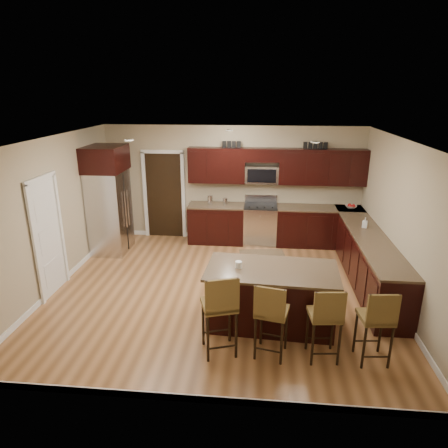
# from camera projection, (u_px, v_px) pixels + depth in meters

# --- Properties ---
(floor) EXTENTS (6.00, 6.00, 0.00)m
(floor) POSITION_uv_depth(u_px,v_px,m) (221.00, 290.00, 7.24)
(floor) COLOR #A06C3F
(floor) RESTS_ON ground
(ceiling) EXTENTS (6.00, 6.00, 0.00)m
(ceiling) POSITION_uv_depth(u_px,v_px,m) (220.00, 140.00, 6.38)
(ceiling) COLOR silver
(ceiling) RESTS_ON wall_back
(wall_back) EXTENTS (6.00, 0.00, 6.00)m
(wall_back) POSITION_uv_depth(u_px,v_px,m) (232.00, 184.00, 9.40)
(wall_back) COLOR tan
(wall_back) RESTS_ON floor
(wall_left) EXTENTS (0.00, 5.50, 5.50)m
(wall_left) POSITION_uv_depth(u_px,v_px,m) (53.00, 215.00, 7.08)
(wall_left) COLOR tan
(wall_left) RESTS_ON floor
(wall_right) EXTENTS (0.00, 5.50, 5.50)m
(wall_right) POSITION_uv_depth(u_px,v_px,m) (402.00, 225.00, 6.54)
(wall_right) COLOR tan
(wall_right) RESTS_ON floor
(base_cabinets) EXTENTS (4.02, 3.96, 0.92)m
(base_cabinets) POSITION_uv_depth(u_px,v_px,m) (319.00, 242.00, 8.29)
(base_cabinets) COLOR black
(base_cabinets) RESTS_ON floor
(upper_cabinets) EXTENTS (4.00, 0.33, 0.80)m
(upper_cabinets) POSITION_uv_depth(u_px,v_px,m) (278.00, 165.00, 9.00)
(upper_cabinets) COLOR black
(upper_cabinets) RESTS_ON wall_back
(range) EXTENTS (0.76, 0.64, 1.11)m
(range) POSITION_uv_depth(u_px,v_px,m) (260.00, 224.00, 9.34)
(range) COLOR silver
(range) RESTS_ON floor
(microwave) EXTENTS (0.76, 0.31, 0.40)m
(microwave) POSITION_uv_depth(u_px,v_px,m) (262.00, 174.00, 9.12)
(microwave) COLOR silver
(microwave) RESTS_ON upper_cabinets
(doorway) EXTENTS (0.85, 0.03, 2.06)m
(doorway) POSITION_uv_depth(u_px,v_px,m) (164.00, 196.00, 9.64)
(doorway) COLOR black
(doorway) RESTS_ON floor
(pantry_door) EXTENTS (0.03, 0.80, 2.04)m
(pantry_door) POSITION_uv_depth(u_px,v_px,m) (48.00, 238.00, 6.90)
(pantry_door) COLOR white
(pantry_door) RESTS_ON floor
(letter_decor) EXTENTS (2.20, 0.03, 0.15)m
(letter_decor) POSITION_uv_depth(u_px,v_px,m) (273.00, 145.00, 8.87)
(letter_decor) COLOR black
(letter_decor) RESTS_ON upper_cabinets
(island) EXTENTS (2.02, 1.14, 0.92)m
(island) POSITION_uv_depth(u_px,v_px,m) (271.00, 298.00, 6.11)
(island) COLOR black
(island) RESTS_ON floor
(stool_left) EXTENTS (0.56, 0.56, 1.20)m
(stool_left) POSITION_uv_depth(u_px,v_px,m) (220.00, 306.00, 5.27)
(stool_left) COLOR brown
(stool_left) RESTS_ON floor
(stool_mid) EXTENTS (0.49, 0.49, 1.10)m
(stool_mid) POSITION_uv_depth(u_px,v_px,m) (271.00, 312.00, 5.23)
(stool_mid) COLOR brown
(stool_mid) RESTS_ON floor
(stool_right) EXTENTS (0.44, 0.44, 1.08)m
(stool_right) POSITION_uv_depth(u_px,v_px,m) (326.00, 316.00, 5.17)
(stool_right) COLOR brown
(stool_right) RESTS_ON floor
(refrigerator) EXTENTS (0.79, 0.97, 2.35)m
(refrigerator) POSITION_uv_depth(u_px,v_px,m) (109.00, 199.00, 8.67)
(refrigerator) COLOR silver
(refrigerator) RESTS_ON floor
(floor_mat) EXTENTS (1.06, 0.78, 0.01)m
(floor_mat) POSITION_uv_depth(u_px,v_px,m) (262.00, 255.00, 8.78)
(floor_mat) COLOR brown
(floor_mat) RESTS_ON floor
(fruit_bowl) EXTENTS (0.30, 0.30, 0.06)m
(fruit_bowl) POSITION_uv_depth(u_px,v_px,m) (351.00, 207.00, 9.00)
(fruit_bowl) COLOR silver
(fruit_bowl) RESTS_ON base_cabinets
(soap_bottle) EXTENTS (0.12, 0.12, 0.20)m
(soap_bottle) POSITION_uv_depth(u_px,v_px,m) (365.00, 223.00, 7.71)
(soap_bottle) COLOR #B2B2B2
(soap_bottle) RESTS_ON base_cabinets
(canister_tall) EXTENTS (0.12, 0.12, 0.21)m
(canister_tall) POSITION_uv_depth(u_px,v_px,m) (210.00, 200.00, 9.27)
(canister_tall) COLOR silver
(canister_tall) RESTS_ON base_cabinets
(canister_short) EXTENTS (0.11, 0.11, 0.16)m
(canister_short) POSITION_uv_depth(u_px,v_px,m) (225.00, 202.00, 9.25)
(canister_short) COLOR silver
(canister_short) RESTS_ON base_cabinets
(island_jar) EXTENTS (0.10, 0.10, 0.10)m
(island_jar) POSITION_uv_depth(u_px,v_px,m) (239.00, 265.00, 5.98)
(island_jar) COLOR white
(island_jar) RESTS_ON island
(stool_extra) EXTENTS (0.44, 0.44, 1.08)m
(stool_extra) POSITION_uv_depth(u_px,v_px,m) (378.00, 319.00, 5.12)
(stool_extra) COLOR brown
(stool_extra) RESTS_ON floor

